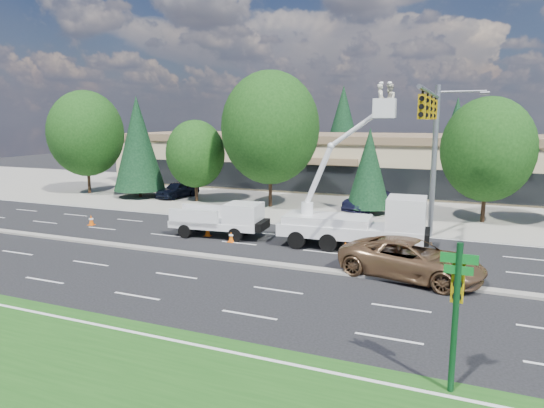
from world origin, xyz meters
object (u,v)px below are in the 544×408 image
at_px(utility_pickup, 223,223).
at_px(minivan, 411,259).
at_px(signal_mast, 433,137).
at_px(street_sign_pole, 456,301).
at_px(bucket_truck, 362,216).

xyz_separation_m(utility_pickup, minivan, (11.48, -3.64, 0.00)).
bearing_deg(utility_pickup, minivan, -23.31).
xyz_separation_m(signal_mast, utility_pickup, (-11.62, -2.80, -5.18)).
bearing_deg(signal_mast, street_sign_pole, -82.73).
distance_m(signal_mast, utility_pickup, 13.03).
bearing_deg(utility_pickup, street_sign_pole, -48.65).
bearing_deg(street_sign_pole, utility_pickup, 137.06).
height_order(utility_pickup, bucket_truck, bucket_truck).
height_order(street_sign_pole, utility_pickup, street_sign_pole).
bearing_deg(bucket_truck, minivan, -55.98).
xyz_separation_m(bucket_truck, minivan, (3.14, -4.06, -0.97)).
distance_m(signal_mast, bucket_truck, 5.84).
relative_size(street_sign_pole, bucket_truck, 0.45).
bearing_deg(minivan, signal_mast, 11.74).
relative_size(signal_mast, minivan, 1.61).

